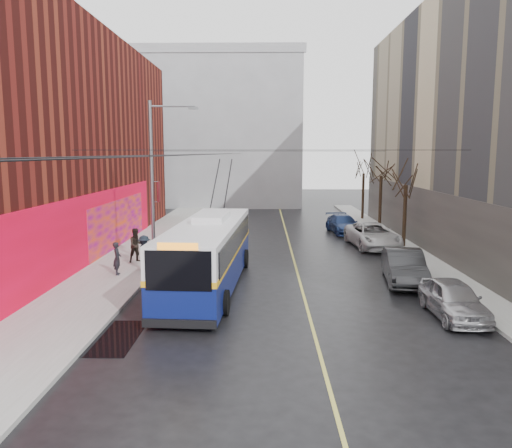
# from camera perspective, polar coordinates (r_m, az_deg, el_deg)

# --- Properties ---
(ground) EXTENTS (140.00, 140.00, 0.00)m
(ground) POSITION_cam_1_polar(r_m,az_deg,el_deg) (17.86, 1.77, -12.44)
(ground) COLOR black
(ground) RESTS_ON ground
(sidewalk_left) EXTENTS (4.00, 60.00, 0.15)m
(sidewalk_left) POSITION_cam_1_polar(r_m,az_deg,el_deg) (30.38, -13.87, -3.88)
(sidewalk_left) COLOR gray
(sidewalk_left) RESTS_ON ground
(sidewalk_right) EXTENTS (2.00, 60.00, 0.15)m
(sidewalk_right) POSITION_cam_1_polar(r_m,az_deg,el_deg) (30.80, 18.46, -3.90)
(sidewalk_right) COLOR gray
(sidewalk_right) RESTS_ON ground
(lane_line) EXTENTS (0.12, 50.00, 0.01)m
(lane_line) POSITION_cam_1_polar(r_m,az_deg,el_deg) (31.40, 4.14, -3.40)
(lane_line) COLOR #BFB74C
(lane_line) RESTS_ON ground
(building_left) EXTENTS (12.11, 36.00, 14.00)m
(building_left) POSITION_cam_1_polar(r_m,az_deg,el_deg) (34.51, -26.49, 8.49)
(building_left) COLOR #551411
(building_left) RESTS_ON ground
(building_far) EXTENTS (20.50, 12.10, 18.00)m
(building_far) POSITION_cam_1_polar(r_m,az_deg,el_deg) (62.03, -4.45, 10.65)
(building_far) COLOR gray
(building_far) RESTS_ON ground
(streetlight_pole) EXTENTS (2.65, 0.60, 9.00)m
(streetlight_pole) POSITION_cam_1_polar(r_m,az_deg,el_deg) (27.39, -11.49, 4.99)
(streetlight_pole) COLOR slate
(streetlight_pole) RESTS_ON ground
(catenary_wires) EXTENTS (18.00, 60.00, 0.22)m
(catenary_wires) POSITION_cam_1_polar(r_m,az_deg,el_deg) (31.57, -3.23, 8.08)
(catenary_wires) COLOR black
(tree_near) EXTENTS (3.20, 3.20, 6.40)m
(tree_near) POSITION_cam_1_polar(r_m,az_deg,el_deg) (34.03, 16.82, 5.61)
(tree_near) COLOR black
(tree_near) RESTS_ON ground
(tree_mid) EXTENTS (3.20, 3.20, 6.68)m
(tree_mid) POSITION_cam_1_polar(r_m,az_deg,el_deg) (40.79, 14.15, 6.46)
(tree_mid) COLOR black
(tree_mid) RESTS_ON ground
(tree_far) EXTENTS (3.20, 3.20, 6.57)m
(tree_far) POSITION_cam_1_polar(r_m,az_deg,el_deg) (47.64, 12.23, 6.60)
(tree_far) COLOR black
(tree_far) RESTS_ON ground
(puddle) EXTENTS (2.14, 3.47, 0.01)m
(puddle) POSITION_cam_1_polar(r_m,az_deg,el_deg) (18.24, -16.66, -12.32)
(puddle) COLOR black
(puddle) RESTS_ON ground
(pigeons_flying) EXTENTS (2.20, 2.52, 0.62)m
(pigeons_flying) POSITION_cam_1_polar(r_m,az_deg,el_deg) (26.08, -2.95, 10.31)
(pigeons_flying) COLOR slate
(trolleybus) EXTENTS (3.48, 12.63, 5.93)m
(trolleybus) POSITION_cam_1_polar(r_m,az_deg,el_deg) (23.46, -5.46, -3.28)
(trolleybus) COLOR #0B1454
(trolleybus) RESTS_ON ground
(parked_car_a) EXTENTS (1.73, 4.26, 1.45)m
(parked_car_a) POSITION_cam_1_polar(r_m,az_deg,el_deg) (20.74, 21.62, -7.98)
(parked_car_a) COLOR #AEAEB3
(parked_car_a) RESTS_ON ground
(parked_car_b) EXTENTS (2.33, 5.10, 1.62)m
(parked_car_b) POSITION_cam_1_polar(r_m,az_deg,el_deg) (25.25, 16.57, -4.70)
(parked_car_b) COLOR #2A2A2C
(parked_car_b) RESTS_ON ground
(parked_car_c) EXTENTS (3.23, 6.03, 1.61)m
(parked_car_c) POSITION_cam_1_polar(r_m,az_deg,el_deg) (34.20, 13.19, -1.28)
(parked_car_c) COLOR silver
(parked_car_c) RESTS_ON ground
(parked_car_d) EXTENTS (2.56, 5.11, 1.43)m
(parked_car_d) POSITION_cam_1_polar(r_m,az_deg,el_deg) (39.72, 9.95, -0.03)
(parked_car_d) COLOR navy
(parked_car_d) RESTS_ON ground
(following_car) EXTENTS (2.64, 5.03, 1.63)m
(following_car) POSITION_cam_1_polar(r_m,az_deg,el_deg) (33.75, -3.36, -1.18)
(following_car) COLOR #B5B5BA
(following_car) RESTS_ON ground
(pedestrian_a) EXTENTS (0.53, 0.69, 1.68)m
(pedestrian_a) POSITION_cam_1_polar(r_m,az_deg,el_deg) (26.20, -15.59, -3.81)
(pedestrian_a) COLOR black
(pedestrian_a) RESTS_ON sidewalk_left
(pedestrian_b) EXTENTS (1.18, 1.13, 1.92)m
(pedestrian_b) POSITION_cam_1_polar(r_m,az_deg,el_deg) (28.94, -13.49, -2.37)
(pedestrian_b) COLOR black
(pedestrian_b) RESTS_ON sidewalk_left
(pedestrian_c) EXTENTS (0.98, 1.32, 1.82)m
(pedestrian_c) POSITION_cam_1_polar(r_m,az_deg,el_deg) (27.02, -12.65, -3.19)
(pedestrian_c) COLOR black
(pedestrian_c) RESTS_ON sidewalk_left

